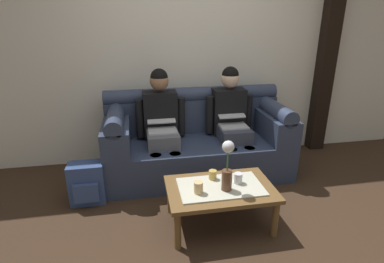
# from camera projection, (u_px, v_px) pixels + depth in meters

# --- Properties ---
(ground_plane) EXTENTS (14.00, 14.00, 0.00)m
(ground_plane) POSITION_uv_depth(u_px,v_px,m) (223.00, 232.00, 2.65)
(ground_plane) COLOR #382619
(back_wall_patterned) EXTENTS (6.00, 0.12, 2.90)m
(back_wall_patterned) POSITION_uv_depth(u_px,v_px,m) (188.00, 43.00, 3.71)
(back_wall_patterned) COLOR silver
(back_wall_patterned) RESTS_ON ground_plane
(timber_pillar) EXTENTS (0.20, 0.20, 2.90)m
(timber_pillar) POSITION_uv_depth(u_px,v_px,m) (328.00, 42.00, 3.91)
(timber_pillar) COLOR black
(timber_pillar) RESTS_ON ground_plane
(couch) EXTENTS (2.07, 0.88, 0.96)m
(couch) POSITION_uv_depth(u_px,v_px,m) (197.00, 142.00, 3.60)
(couch) COLOR #2D3851
(couch) RESTS_ON ground_plane
(person_left) EXTENTS (0.56, 0.67, 1.22)m
(person_left) POSITION_uv_depth(u_px,v_px,m) (161.00, 121.00, 3.42)
(person_left) COLOR #595B66
(person_left) RESTS_ON ground_plane
(person_right) EXTENTS (0.56, 0.67, 1.22)m
(person_right) POSITION_uv_depth(u_px,v_px,m) (231.00, 117.00, 3.56)
(person_right) COLOR #383D4C
(person_right) RESTS_ON ground_plane
(coffee_table) EXTENTS (0.92, 0.59, 0.38)m
(coffee_table) POSITION_uv_depth(u_px,v_px,m) (220.00, 192.00, 2.65)
(coffee_table) COLOR brown
(coffee_table) RESTS_ON ground_plane
(flower_vase) EXTENTS (0.10, 0.10, 0.44)m
(flower_vase) POSITION_uv_depth(u_px,v_px,m) (227.00, 166.00, 2.51)
(flower_vase) COLOR brown
(flower_vase) RESTS_ON coffee_table
(cup_near_left) EXTENTS (0.08, 0.08, 0.10)m
(cup_near_left) POSITION_uv_depth(u_px,v_px,m) (198.00, 187.00, 2.52)
(cup_near_left) COLOR #DBB77A
(cup_near_left) RESTS_ON coffee_table
(cup_near_right) EXTENTS (0.07, 0.07, 0.09)m
(cup_near_right) POSITION_uv_depth(u_px,v_px,m) (238.00, 178.00, 2.67)
(cup_near_right) COLOR silver
(cup_near_right) RESTS_ON coffee_table
(cup_far_center) EXTENTS (0.07, 0.07, 0.08)m
(cup_far_center) POSITION_uv_depth(u_px,v_px,m) (213.00, 175.00, 2.74)
(cup_far_center) COLOR gold
(cup_far_center) RESTS_ON coffee_table
(backpack_left) EXTENTS (0.34, 0.25, 0.42)m
(backpack_left) POSITION_uv_depth(u_px,v_px,m) (87.00, 184.00, 3.01)
(backpack_left) COLOR #33477A
(backpack_left) RESTS_ON ground_plane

